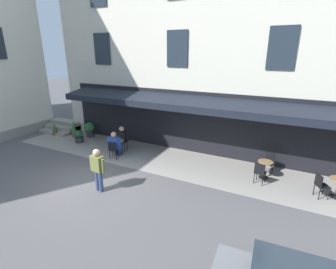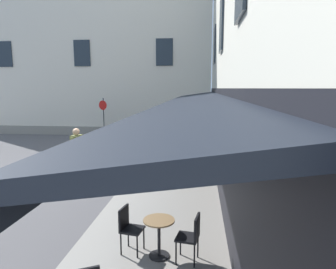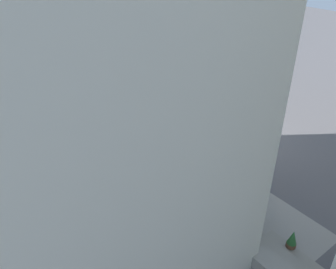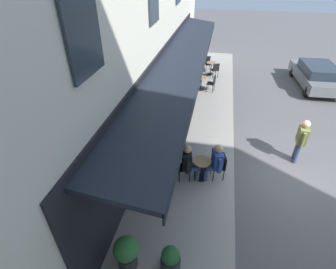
# 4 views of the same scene
# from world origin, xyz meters

# --- Properties ---
(ground_plane) EXTENTS (70.00, 70.00, 0.00)m
(ground_plane) POSITION_xyz_m (0.00, 0.00, 0.00)
(ground_plane) COLOR #565456
(sidewalk_cafe_terrace) EXTENTS (20.50, 3.20, 0.01)m
(sidewalk_cafe_terrace) POSITION_xyz_m (-3.25, -3.40, 0.00)
(sidewalk_cafe_terrace) COLOR gray
(sidewalk_cafe_terrace) RESTS_ON ground_plane
(cafe_table_near_entrance) EXTENTS (0.60, 0.60, 0.75)m
(cafe_table_near_entrance) POSITION_xyz_m (-8.91, -3.21, 0.49)
(cafe_table_near_entrance) COLOR black
(cafe_table_near_entrance) RESTS_ON ground_plane
(cafe_chair_black_kerbside) EXTENTS (0.54, 0.54, 0.91)m
(cafe_chair_black_kerbside) POSITION_xyz_m (-8.34, -2.92, 0.55)
(cafe_chair_black_kerbside) COLOR black
(cafe_chair_black_kerbside) RESTS_ON ground_plane
(cafe_chair_black_by_window) EXTENTS (0.53, 0.53, 0.91)m
(cafe_chair_black_by_window) POSITION_xyz_m (-9.48, -3.47, 0.55)
(cafe_chair_black_by_window) COLOR black
(cafe_chair_black_by_window) RESTS_ON ground_plane
(cafe_table_mid_terrace) EXTENTS (0.60, 0.60, 0.75)m
(cafe_table_mid_terrace) POSITION_xyz_m (-6.38, -3.59, 0.49)
(cafe_table_mid_terrace) COLOR black
(cafe_table_mid_terrace) RESTS_ON ground_plane
(cafe_chair_black_under_awning) EXTENTS (0.47, 0.47, 0.91)m
(cafe_chair_black_under_awning) POSITION_xyz_m (-6.26, -2.97, 0.55)
(cafe_chair_black_under_awning) COLOR black
(cafe_chair_black_under_awning) RESTS_ON ground_plane
(cafe_chair_black_corner_right) EXTENTS (0.46, 0.46, 0.91)m
(cafe_chair_black_corner_right) POSITION_xyz_m (-6.49, -4.22, 0.55)
(cafe_chair_black_corner_right) COLOR black
(cafe_chair_black_corner_right) RESTS_ON ground_plane
(cafe_table_streetside) EXTENTS (0.60, 0.60, 0.75)m
(cafe_table_streetside) POSITION_xyz_m (0.67, -2.92, 0.49)
(cafe_table_streetside) COLOR black
(cafe_table_streetside) RESTS_ON ground_plane
(cafe_chair_black_facing_street) EXTENTS (0.49, 0.49, 0.91)m
(cafe_chair_black_facing_street) POSITION_xyz_m (0.51, -2.31, 0.55)
(cafe_chair_black_facing_street) COLOR black
(cafe_chair_black_facing_street) RESTS_ON ground_plane
(cafe_chair_black_back_row) EXTENTS (0.47, 0.47, 0.91)m
(cafe_chair_black_back_row) POSITION_xyz_m (0.80, -3.53, 0.55)
(cafe_chair_black_back_row) COLOR black
(cafe_chair_black_back_row) RESTS_ON ground_plane
(seated_patron_in_black) EXTENTS (0.69, 0.63, 1.35)m
(seated_patron_in_black) POSITION_xyz_m (0.76, -3.32, 0.72)
(seated_patron_in_black) COLOR navy
(seated_patron_in_black) RESTS_ON ground_plane
(seated_companion_in_blue) EXTENTS (0.68, 0.64, 1.35)m
(seated_companion_in_blue) POSITION_xyz_m (0.56, -2.51, 0.72)
(seated_companion_in_blue) COLOR navy
(seated_companion_in_blue) RESTS_ON ground_plane
(walking_pedestrian_in_olive) EXTENTS (0.70, 0.34, 1.70)m
(walking_pedestrian_in_olive) POSITION_xyz_m (-0.90, 0.32, 1.00)
(walking_pedestrian_in_olive) COLOR navy
(walking_pedestrian_in_olive) RESTS_ON ground_plane
(potted_plant_entrance_left) EXTENTS (0.48, 0.48, 0.73)m
(potted_plant_entrance_left) POSITION_xyz_m (3.84, -3.32, 0.34)
(potted_plant_entrance_left) COLOR #2D2D33
(potted_plant_entrance_left) RESTS_ON ground_plane
(potted_plant_entrance_right) EXTENTS (0.59, 0.59, 0.94)m
(potted_plant_entrance_right) POSITION_xyz_m (3.97, -4.33, 0.52)
(potted_plant_entrance_right) COLOR #2D2D33
(potted_plant_entrance_right) RESTS_ON ground_plane
(parked_car_grey) EXTENTS (4.40, 2.05, 1.33)m
(parked_car_grey) POSITION_xyz_m (-8.09, 2.69, 0.71)
(parked_car_grey) COLOR slate
(parked_car_grey) RESTS_ON ground_plane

